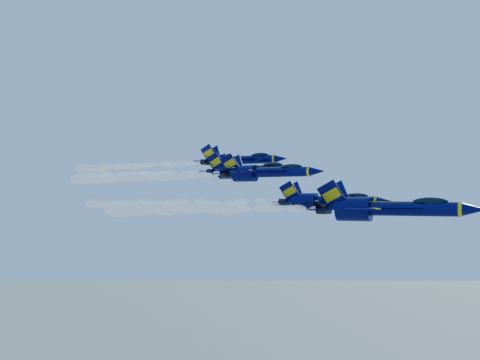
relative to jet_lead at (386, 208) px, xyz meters
The scene contains 10 objects.
jet_lead is the anchor object (origin of this frame).
smoke_trail_jet_lead 25.84m from the jet_lead, behind, with size 35.10×2.00×1.80m, color white.
jet_second 8.49m from the jet_lead, 163.66° to the left, with size 15.01×12.31×5.58m.
smoke_trail_jet_second 32.17m from the jet_lead, behind, with size 35.10×1.55×1.40m, color white.
jet_third 28.83m from the jet_lead, 145.92° to the left, with size 18.43×15.12×6.85m.
smoke_trail_jet_third 51.62m from the jet_lead, 162.03° to the left, with size 35.10×1.91×1.72m, color white.
jet_fourth 36.54m from the jet_lead, 144.20° to the left, with size 18.65×15.30×6.93m.
smoke_trail_jet_fourth 58.92m from the jet_lead, 158.96° to the left, with size 35.10×1.93×1.74m, color white.
jet_fifth 48.22m from the jet_lead, 140.02° to the left, with size 19.01×15.59×7.06m.
smoke_trail_jet_fifth 69.57m from the jet_lead, 153.84° to the left, with size 35.10×1.97×1.77m, color white.
Camera 1 is at (32.34, -73.09, 150.55)m, focal length 40.00 mm.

